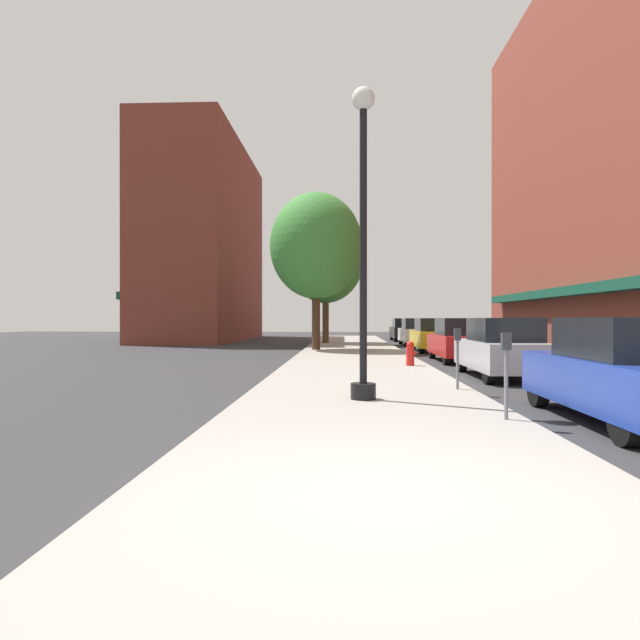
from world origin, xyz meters
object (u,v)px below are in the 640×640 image
Objects in this scene: car_red at (460,340)px; car_black at (404,330)px; car_white at (416,332)px; fire_hydrant at (410,353)px; lamppost at (363,236)px; tree_mid at (326,259)px; car_yellow at (433,335)px; parking_meter_near at (506,365)px; car_silver at (503,349)px; parking_meter_far at (457,351)px; tree_near at (316,246)px; car_blue at (626,372)px.

car_red and car_black have the same top height.
fire_hydrant is at bearing -99.11° from car_white.
car_white is at bearing 80.16° from lamppost.
tree_mid is 1.86× the size of car_black.
fire_hydrant is 3.95m from car_red.
fire_hydrant is 0.18× the size of car_red.
tree_mid is 1.86× the size of car_yellow.
parking_meter_near is at bearing -43.79° from lamppost.
car_white is at bearing 89.96° from car_silver.
car_red is at bearing -91.12° from car_black.
parking_meter_far is at bearing -87.07° from fire_hydrant.
car_silver reaches higher than fire_hydrant.
lamppost is 17.61m from car_yellow.
tree_near reaches higher than car_blue.
car_silver reaches higher than parking_meter_near.
parking_meter_far is at bearing 119.91° from car_blue.
car_blue is (1.95, -3.22, -0.14)m from parking_meter_far.
parking_meter_near is 0.30× the size of car_red.
tree_near reaches higher than fire_hydrant.
fire_hydrant is 0.60× the size of parking_meter_near.
fire_hydrant is 0.18× the size of car_silver.
lamppost is at bearing -98.79° from car_black.
parking_meter_near is 1.00× the size of parking_meter_far.
car_red is at bearing 81.28° from parking_meter_near.
lamppost is 1.37× the size of car_red.
tree_near reaches higher than car_silver.
fire_hydrant is 22.62m from car_black.
car_red is at bearing 77.96° from parking_meter_far.
parking_meter_near is 7.30m from car_silver.
car_white is (0.00, 24.92, 0.00)m from car_blue.
car_yellow and car_white have the same top height.
lamppost is 16.73m from tree_near.
car_silver and car_yellow have the same top height.
car_blue is (1.95, 0.35, -0.14)m from parking_meter_near.
parking_meter_far is at bearing -95.17° from car_yellow.
parking_meter_near is (2.08, -2.00, -2.25)m from lamppost.
car_white is (0.00, 6.30, 0.00)m from car_yellow.
tree_mid reaches higher than fire_hydrant.
parking_meter_near is 0.30× the size of car_blue.
lamppost is at bearing -84.01° from tree_near.
parking_meter_far is at bearing 90.00° from parking_meter_near.
parking_meter_near is 19.38m from tree_near.
lamppost is 1.37× the size of car_white.
fire_hydrant is 9.49m from parking_meter_near.
car_silver is (4.03, 5.03, -2.39)m from lamppost.
car_yellow is (5.55, -7.11, -4.55)m from tree_mid.
parking_meter_near is 0.30× the size of car_black.
lamppost is 30.35m from car_black.
car_blue is (5.55, -25.73, -4.55)m from tree_mid.
car_silver is at bearing -90.21° from car_red.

